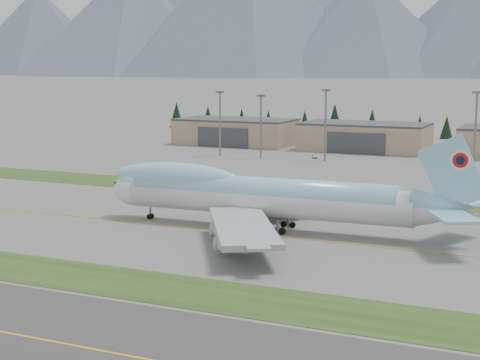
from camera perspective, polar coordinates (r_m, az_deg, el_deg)
The scene contains 13 objects.
ground at distance 144.97m, azimuth 0.16°, elevation -4.13°, with size 7000.00×7000.00×0.00m, color slate.
grass_strip_near at distance 112.53m, azimuth -7.86°, elevation -8.05°, with size 400.00×14.00×0.08m, color #304418.
grass_strip_far at distance 186.12m, azimuth 5.84°, elevation -1.27°, with size 400.00×18.00×0.08m, color #304418.
asphalt_taxiway at distance 94.21m, azimuth -15.81°, elevation -11.70°, with size 400.00×32.00×0.04m, color #363636.
taxiway_line_main at distance 144.97m, azimuth 0.16°, elevation -4.13°, with size 400.00×0.40×0.02m, color gold.
taxiway_line_near at distance 94.21m, azimuth -15.81°, elevation -11.70°, with size 400.00×0.40×0.02m, color gold.
boeing_747_freighter at distance 147.29m, azimuth 1.73°, elevation -1.23°, with size 77.84×67.53×20.61m.
hangar_left at distance 307.90m, azimuth -0.30°, elevation 3.78°, with size 48.00×26.60×10.80m.
hangar_center at distance 289.42m, azimuth 9.66°, elevation 3.33°, with size 48.00×26.60×10.80m.
floodlight_masts at distance 248.17m, azimuth 9.08°, elevation 5.00°, with size 114.82×9.81×24.97m.
service_vehicle_a at distance 263.22m, azimuth 5.80°, elevation 1.69°, with size 1.52×3.76×1.28m, color silver.
service_vehicle_b at distance 243.88m, azimuth 16.39°, elevation 0.81°, with size 1.26×3.58×1.18m, color #C78831.
conifer_belt at distance 343.66m, azimuth 18.08°, elevation 4.16°, with size 271.13×13.89×16.84m.
Camera 1 is at (57.82, -128.90, 32.52)m, focal length 55.00 mm.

